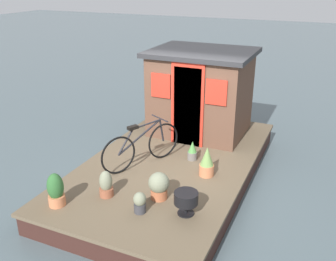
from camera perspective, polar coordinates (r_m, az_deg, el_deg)
The scene contains 11 objects.
ground_plane at distance 7.80m, azimuth 0.60°, elevation -7.15°, with size 60.00×60.00×0.00m, color #4C5B60.
houseboat_deck at distance 7.70m, azimuth 0.61°, elevation -5.77°, with size 5.48×3.05×0.43m.
houseboat_cabin at distance 8.66m, azimuth 4.96°, elevation 5.82°, with size 1.85×2.24×1.90m.
bicycle at distance 7.23m, azimuth -3.98°, elevation -2.34°, with size 1.59×0.85×0.87m.
potted_plant_sage at distance 6.24m, azimuth -1.38°, elevation -8.24°, with size 0.35×0.35×0.46m.
potted_plant_lavender at distance 6.40m, azimuth -9.31°, elevation -8.04°, with size 0.23×0.23×0.46m.
potted_plant_thyme at distance 6.31m, azimuth -16.53°, elevation -8.65°, with size 0.27×0.27×0.56m.
potted_plant_geranium at distance 5.95m, azimuth -4.26°, elevation -10.73°, with size 0.20×0.20×0.35m.
potted_plant_ivy at distance 6.94m, azimuth 5.86°, elevation -4.78°, with size 0.27×0.27×0.56m.
potted_plant_succulent at distance 7.54m, azimuth 3.69°, elevation -3.09°, with size 0.19×0.19×0.39m.
charcoal_grill at distance 5.86m, azimuth 2.74°, elevation -10.22°, with size 0.37×0.37×0.38m.
Camera 1 is at (-6.22, -2.69, 3.85)m, focal length 40.50 mm.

